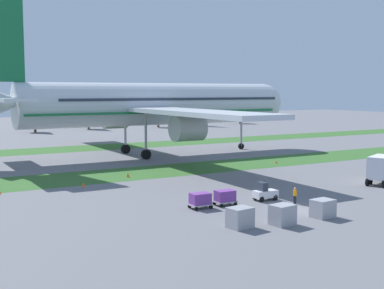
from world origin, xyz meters
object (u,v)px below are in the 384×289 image
object	(u,v)px
baggage_tug	(265,193)
taxiway_marker_2	(128,175)
uld_container_2	(323,208)
taxiway_marker_3	(83,185)
airliner	(149,104)
taxiway_marker_1	(276,162)
cargo_dolly_lead	(225,196)
uld_container_1	(282,215)
ground_crew_marshaller	(295,195)
catering_truck	(383,168)
cargo_dolly_second	(200,199)
uld_container_0	(240,218)

from	to	relation	value
baggage_tug	taxiway_marker_2	size ratio (longest dim) A/B	4.15
uld_container_2	taxiway_marker_3	world-z (taller)	uld_container_2
airliner	taxiway_marker_1	distance (m)	25.31
cargo_dolly_lead	uld_container_1	distance (m)	8.87
baggage_tug	taxiway_marker_2	distance (m)	22.13
ground_crew_marshaller	taxiway_marker_2	distance (m)	25.43
uld_container_1	cargo_dolly_lead	bearing A→B (deg)	90.89
catering_truck	uld_container_2	world-z (taller)	catering_truck
ground_crew_marshaller	catering_truck	bearing A→B (deg)	112.79
cargo_dolly_second	uld_container_2	xyz separation A→B (m)	(8.01, -8.72, -0.08)
cargo_dolly_lead	ground_crew_marshaller	xyz separation A→B (m)	(6.67, -3.03, 0.03)
cargo_dolly_second	catering_truck	world-z (taller)	catering_truck
uld_container_0	taxiway_marker_2	distance (m)	28.77
airliner	taxiway_marker_1	size ratio (longest dim) A/B	147.95
catering_truck	taxiway_marker_1	xyz separation A→B (m)	(-0.27, 20.84, -1.71)
baggage_tug	taxiway_marker_2	xyz separation A→B (m)	(-6.95, 21.01, -0.50)
baggage_tug	uld_container_0	distance (m)	11.59
airliner	catering_truck	world-z (taller)	airliner
ground_crew_marshaller	uld_container_0	distance (m)	11.37
baggage_tug	uld_container_0	size ratio (longest dim) A/B	1.31
cargo_dolly_second	taxiway_marker_2	size ratio (longest dim) A/B	3.53
cargo_dolly_second	catering_truck	xyz separation A→B (m)	(27.20, 0.41, 1.03)
uld_container_0	uld_container_2	bearing A→B (deg)	-5.48
airliner	ground_crew_marshaller	bearing A→B (deg)	-5.11
baggage_tug	taxiway_marker_1	size ratio (longest dim) A/B	5.31
uld_container_1	taxiway_marker_1	size ratio (longest dim) A/B	4.04
taxiway_marker_2	uld_container_1	bearing A→B (deg)	-86.02
baggage_tug	uld_container_2	xyz separation A→B (m)	(0.08, -8.54, 0.02)
taxiway_marker_1	taxiway_marker_2	size ratio (longest dim) A/B	0.78
baggage_tug	taxiway_marker_3	world-z (taller)	baggage_tug
uld_container_2	taxiway_marker_1	xyz separation A→B (m)	(18.93, 29.97, -0.59)
airliner	cargo_dolly_second	world-z (taller)	airliner
airliner	taxiway_marker_3	distance (m)	32.29
uld_container_2	taxiway_marker_3	distance (m)	29.48
airliner	cargo_dolly_second	xyz separation A→B (m)	(-13.43, -40.65, -8.39)
taxiway_marker_1	ground_crew_marshaller	bearing A→B (deg)	-125.50
taxiway_marker_1	cargo_dolly_lead	bearing A→B (deg)	-138.44
uld_container_2	taxiway_marker_2	bearing A→B (deg)	103.39
ground_crew_marshaller	taxiway_marker_3	distance (m)	25.69
uld_container_0	catering_truck	bearing A→B (deg)	16.53
baggage_tug	taxiway_marker_3	bearing A→B (deg)	-138.50
cargo_dolly_second	taxiway_marker_1	world-z (taller)	cargo_dolly_second
taxiway_marker_1	taxiway_marker_3	xyz separation A→B (m)	(-33.46, -4.33, 0.05)
airliner	ground_crew_marshaller	xyz separation A→B (m)	(-3.86, -43.74, -8.36)
cargo_dolly_lead	cargo_dolly_second	size ratio (longest dim) A/B	1.00
uld_container_2	uld_container_1	bearing A→B (deg)	-177.60
uld_container_2	taxiway_marker_3	bearing A→B (deg)	119.54
baggage_tug	cargo_dolly_second	distance (m)	7.93
ground_crew_marshaller	uld_container_2	bearing A→B (deg)	-4.02
catering_truck	taxiway_marker_3	size ratio (longest dim) A/B	12.31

